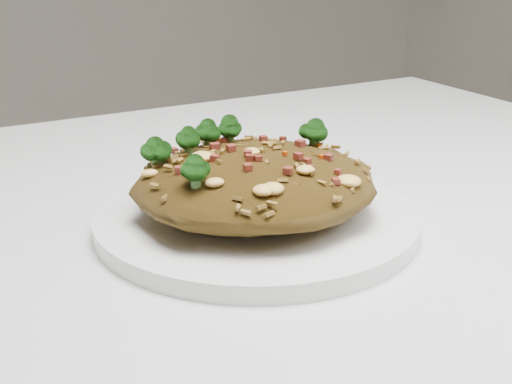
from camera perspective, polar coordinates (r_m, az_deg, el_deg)
dining_table at (r=0.56m, az=-9.35°, el=-13.36°), size 1.20×0.80×0.75m
plate at (r=0.55m, az=0.00°, el=-2.14°), size 0.25×0.25×0.01m
fried_rice at (r=0.54m, az=-0.08°, el=1.56°), size 0.19×0.17×0.06m
fork at (r=0.64m, az=2.46°, el=1.88°), size 0.14×0.11×0.00m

